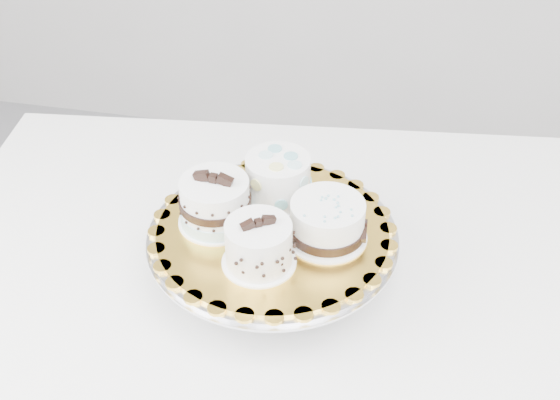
% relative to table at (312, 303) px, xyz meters
% --- Properties ---
extents(table, '(1.32, 0.96, 0.75)m').
position_rel_table_xyz_m(table, '(0.00, 0.00, 0.00)').
color(table, white).
rests_on(table, floor).
extents(cake_stand, '(0.36, 0.36, 0.10)m').
position_rel_table_xyz_m(cake_stand, '(-0.06, -0.04, 0.14)').
color(cake_stand, gray).
rests_on(cake_stand, table).
extents(cake_board, '(0.33, 0.33, 0.00)m').
position_rel_table_xyz_m(cake_board, '(-0.06, -0.04, 0.18)').
color(cake_board, gold).
rests_on(cake_board, cake_stand).
extents(cake_swirl, '(0.12, 0.12, 0.08)m').
position_rel_table_xyz_m(cake_swirl, '(-0.06, -0.11, 0.21)').
color(cake_swirl, white).
rests_on(cake_swirl, cake_board).
extents(cake_banded, '(0.11, 0.11, 0.09)m').
position_rel_table_xyz_m(cake_banded, '(-0.14, -0.04, 0.21)').
color(cake_banded, white).
rests_on(cake_banded, cake_board).
extents(cake_dots, '(0.12, 0.12, 0.07)m').
position_rel_table_xyz_m(cake_dots, '(-0.06, 0.04, 0.21)').
color(cake_dots, white).
rests_on(cake_dots, cake_board).
extents(cake_ribbon, '(0.12, 0.12, 0.06)m').
position_rel_table_xyz_m(cake_ribbon, '(0.02, -0.04, 0.21)').
color(cake_ribbon, white).
rests_on(cake_ribbon, cake_board).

